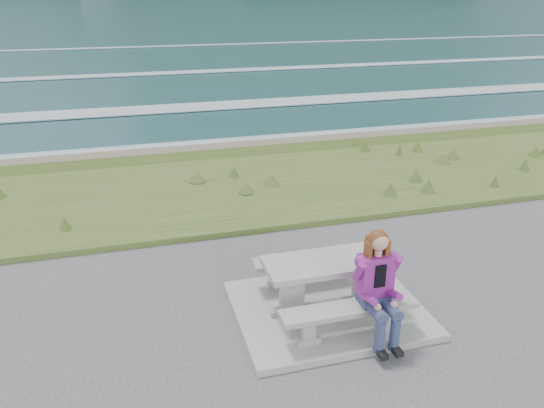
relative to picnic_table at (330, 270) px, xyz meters
name	(u,v)px	position (x,y,z in m)	size (l,w,h in m)	color
concrete_slab	(328,309)	(0.00, 0.00, -0.63)	(2.60, 2.10, 0.10)	#A7A7A1
picnic_table	(330,270)	(0.00, 0.00, 0.00)	(1.80, 0.75, 0.75)	#A7A7A1
bench_landward	(349,313)	(0.00, -0.70, -0.23)	(1.80, 0.35, 0.45)	#A7A7A1
bench_seaward	(312,262)	(0.00, 0.70, -0.23)	(1.80, 0.35, 0.45)	#A7A7A1
grass_verge	(247,190)	(0.00, 5.00, -0.68)	(160.00, 4.50, 0.22)	#3B501E
shore_drop	(223,153)	(0.00, 7.90, -0.68)	(160.00, 0.80, 2.20)	#6C5D51
ocean	(168,97)	(0.00, 25.09, -2.42)	(1600.00, 1600.00, 0.09)	#1C4A51
seated_woman	(379,302)	(0.34, -0.84, -0.04)	(0.43, 0.75, 1.46)	navy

